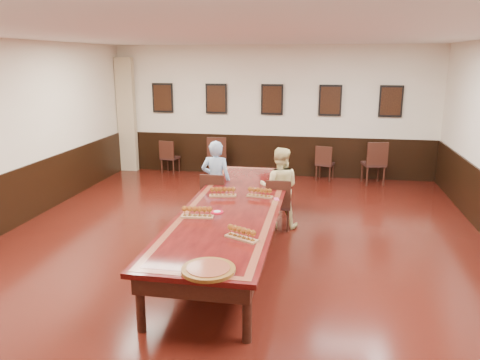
% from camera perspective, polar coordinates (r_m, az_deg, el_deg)
% --- Properties ---
extents(floor, '(8.00, 10.00, 0.02)m').
position_cam_1_polar(floor, '(7.29, -0.70, -8.69)').
color(floor, black).
rests_on(floor, ground).
extents(ceiling, '(8.00, 10.00, 0.02)m').
position_cam_1_polar(ceiling, '(6.70, -0.79, 17.50)').
color(ceiling, white).
rests_on(ceiling, floor).
extents(wall_back, '(8.00, 0.02, 3.20)m').
position_cam_1_polar(wall_back, '(11.72, 3.94, 8.33)').
color(wall_back, beige).
rests_on(wall_back, floor).
extents(chair_man, '(0.44, 0.48, 0.92)m').
position_cam_1_polar(chair_man, '(8.39, -3.07, -2.12)').
color(chair_man, black).
rests_on(chair_man, floor).
extents(chair_woman, '(0.43, 0.47, 0.90)m').
position_cam_1_polar(chair_woman, '(8.09, 4.74, -2.86)').
color(chair_woman, black).
rests_on(chair_woman, floor).
extents(spare_chair_a, '(0.46, 0.49, 0.86)m').
position_cam_1_polar(spare_chair_a, '(12.15, -8.51, 2.85)').
color(spare_chair_a, black).
rests_on(spare_chair_a, floor).
extents(spare_chair_b, '(0.55, 0.59, 1.01)m').
position_cam_1_polar(spare_chair_b, '(11.75, -2.82, 2.95)').
color(spare_chair_b, black).
rests_on(spare_chair_b, floor).
extents(spare_chair_c, '(0.49, 0.52, 0.85)m').
position_cam_1_polar(spare_chair_c, '(11.52, 10.33, 2.10)').
color(spare_chair_c, black).
rests_on(spare_chair_c, floor).
extents(spare_chair_d, '(0.59, 0.62, 1.03)m').
position_cam_1_polar(spare_chair_d, '(11.38, 15.98, 2.07)').
color(spare_chair_d, black).
rests_on(spare_chair_d, floor).
extents(person_man, '(0.54, 0.36, 1.47)m').
position_cam_1_polar(person_man, '(8.40, -2.93, -0.14)').
color(person_man, '#4A80BA').
rests_on(person_man, floor).
extents(person_woman, '(0.72, 0.56, 1.41)m').
position_cam_1_polar(person_woman, '(8.11, 4.82, -0.94)').
color(person_woman, '#F0DE96').
rests_on(person_woman, floor).
extents(pink_phone, '(0.10, 0.15, 0.01)m').
position_cam_1_polar(pink_phone, '(7.28, 4.46, -2.35)').
color(pink_phone, '#F75286').
rests_on(pink_phone, conference_table).
extents(curtain, '(0.45, 0.18, 2.90)m').
position_cam_1_polar(curtain, '(12.53, -13.64, 7.67)').
color(curtain, tan).
rests_on(curtain, floor).
extents(wainscoting, '(8.00, 10.00, 1.00)m').
position_cam_1_polar(wainscoting, '(7.10, -0.72, -4.91)').
color(wainscoting, black).
rests_on(wainscoting, floor).
extents(conference_table, '(1.40, 5.00, 0.76)m').
position_cam_1_polar(conference_table, '(7.06, -0.72, -4.06)').
color(conference_table, '#330809').
rests_on(conference_table, floor).
extents(posters, '(6.14, 0.04, 0.74)m').
position_cam_1_polar(posters, '(11.62, 3.92, 9.76)').
color(posters, black).
rests_on(posters, wall_back).
extents(flight_a, '(0.44, 0.21, 0.16)m').
position_cam_1_polar(flight_a, '(7.39, -2.11, -1.48)').
color(flight_a, '#8C5D3A').
rests_on(flight_a, conference_table).
extents(flight_b, '(0.43, 0.19, 0.15)m').
position_cam_1_polar(flight_b, '(7.36, 2.42, -1.57)').
color(flight_b, '#8C5D3A').
rests_on(flight_b, conference_table).
extents(flight_c, '(0.45, 0.17, 0.17)m').
position_cam_1_polar(flight_c, '(6.45, -5.24, -3.95)').
color(flight_c, '#8C5D3A').
rests_on(flight_c, conference_table).
extents(flight_d, '(0.44, 0.31, 0.16)m').
position_cam_1_polar(flight_d, '(5.67, 0.18, -6.56)').
color(flight_d, '#8C5D3A').
rests_on(flight_d, conference_table).
extents(red_plate_grp, '(0.18, 0.18, 0.02)m').
position_cam_1_polar(red_plate_grp, '(6.65, -2.81, -3.92)').
color(red_plate_grp, red).
rests_on(red_plate_grp, conference_table).
extents(carved_platter, '(0.66, 0.66, 0.04)m').
position_cam_1_polar(carved_platter, '(4.90, -3.87, -10.82)').
color(carved_platter, '#5D3712').
rests_on(carved_platter, conference_table).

